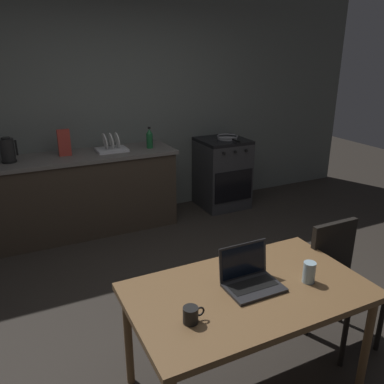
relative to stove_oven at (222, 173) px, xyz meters
name	(u,v)px	position (x,y,z in m)	size (l,w,h in m)	color
ground_plane	(206,315)	(-1.30, -2.01, -0.46)	(12.00, 12.00, 0.00)	#2D2823
back_wall	(139,107)	(-1.00, 0.35, 0.88)	(6.40, 0.10, 2.67)	slate
kitchen_counter	(81,194)	(-1.84, 0.00, 0.00)	(2.16, 0.64, 0.91)	#382D23
stove_oven	(222,173)	(0.00, 0.00, 0.00)	(0.60, 0.62, 0.91)	#2D2D30
dining_table	(248,299)	(-1.41, -2.73, 0.19)	(1.38, 0.80, 0.71)	brown
chair	(341,277)	(-0.56, -2.63, 0.04)	(0.40, 0.40, 0.87)	black
laptop	(250,279)	(-1.38, -2.71, 0.30)	(0.32, 0.25, 0.23)	#232326
electric_kettle	(8,150)	(-2.52, 0.00, 0.58)	(0.17, 0.15, 0.26)	black
bottle	(150,138)	(-1.02, -0.05, 0.57)	(0.07, 0.07, 0.25)	#19592D
frying_pan	(228,137)	(0.06, -0.03, 0.48)	(0.27, 0.44, 0.05)	gray
coffee_mug	(191,315)	(-1.83, -2.85, 0.30)	(0.12, 0.08, 0.09)	black
drinking_glass	(309,272)	(-1.05, -2.82, 0.32)	(0.07, 0.07, 0.13)	#99B7C6
cereal_box	(64,143)	(-1.96, 0.02, 0.60)	(0.13, 0.05, 0.29)	#B2382D
dish_rack	(112,147)	(-1.46, 0.00, 0.50)	(0.34, 0.26, 0.21)	silver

